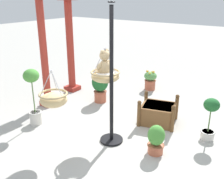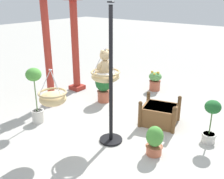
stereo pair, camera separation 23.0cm
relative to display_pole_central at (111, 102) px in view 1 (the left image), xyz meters
The scene contains 13 objects.
ground_plane 0.84m from the display_pole_central, ahead, with size 40.00×40.00×0.00m, color #ADAAA3.
display_pole_central is the anchor object (origin of this frame).
hanging_basket_with_teddy 0.51m from the display_pole_central, 59.04° to the left, with size 0.56×0.56×0.64m.
teddy_bear 0.71m from the display_pole_central, 61.27° to the left, with size 0.34×0.32×0.50m.
hanging_basket_left_high 1.04m from the display_pole_central, 141.42° to the left, with size 0.49×0.49×0.64m.
greenhouse_pillar_left 3.09m from the display_pole_central, 57.86° to the left, with size 0.38×0.38×2.62m.
greenhouse_pillar_right 2.43m from the display_pole_central, 78.72° to the left, with size 0.33×0.33×2.76m.
wooden_planter_box 1.40m from the display_pole_central, 17.39° to the right, with size 0.88×0.93×0.59m.
potted_plant_fern_front 2.00m from the display_pole_central, 44.34° to the left, with size 0.42×0.42×0.78m.
potted_plant_tall_leafy 1.04m from the display_pole_central, 82.02° to the right, with size 0.31×0.31×0.55m.
potted_plant_bushy_green 3.13m from the display_pole_central, 14.07° to the left, with size 0.37×0.37×0.58m.
potted_plant_small_succulent 1.90m from the display_pole_central, 52.61° to the right, with size 0.30×0.30×0.86m.
potted_plant_conical_shrub 1.80m from the display_pole_central, 102.48° to the left, with size 0.33×0.33×1.24m.
Camera 1 is at (-3.78, -2.60, 2.69)m, focal length 41.86 mm.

